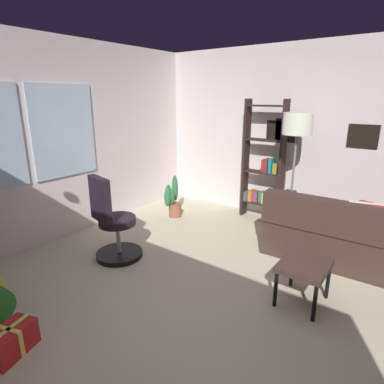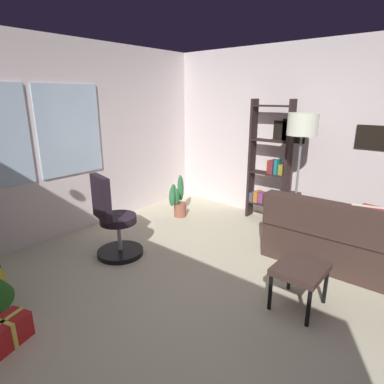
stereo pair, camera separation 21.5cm
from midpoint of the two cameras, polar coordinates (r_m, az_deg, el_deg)
name	(u,v)px [view 1 (the left image)]	position (r m, az deg, el deg)	size (l,w,h in m)	color
ground_plane	(229,309)	(3.25, 4.62, -20.05)	(4.96, 5.32, 0.10)	beige
wall_back_with_windows	(52,142)	(4.66, -24.77, 8.13)	(4.96, 0.12, 2.63)	silver
wall_right_with_frames	(322,138)	(4.98, 20.96, 8.96)	(0.12, 5.32, 2.63)	silver
couch	(366,238)	(4.25, 27.30, -7.29)	(1.56, 1.97, 0.82)	#3D2B25
footstool	(304,268)	(3.20, 17.44, -12.83)	(0.48, 0.41, 0.42)	#3D2B25
gift_box_red	(11,341)	(3.07, -31.40, -21.71)	(0.41, 0.31, 0.22)	red
office_chair	(113,227)	(3.96, -15.35, -6.05)	(0.56, 0.56, 1.03)	black
bookshelf	(263,169)	(5.08, 11.35, 4.07)	(0.18, 0.64, 1.86)	black
floor_lamp	(297,132)	(4.42, 16.80, 10.18)	(0.38, 0.38, 1.69)	slate
potted_plant	(173,200)	(5.19, -4.66, -1.44)	(0.47, 0.29, 0.66)	#94543F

